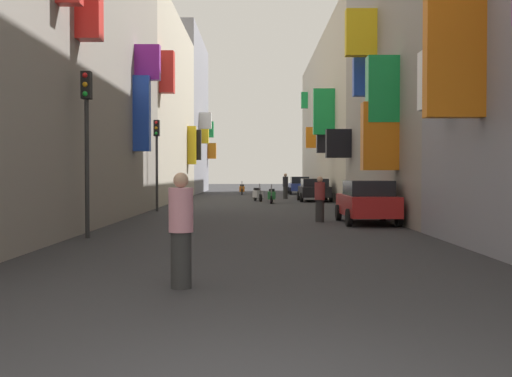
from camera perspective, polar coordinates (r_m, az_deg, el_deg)
The scene contains 16 objects.
ground_plane at distance 34.68m, azimuth -0.31°, elevation -1.52°, with size 140.00×140.00×0.00m, color #2D2D30.
building_left_mid_a at distance 41.43m, azimuth -11.51°, elevation 7.33°, with size 6.95×18.31×12.13m.
building_left_mid_b at distance 57.93m, azimuth -8.25°, elevation 6.80°, with size 7.09×15.07×14.47m.
building_right_mid_a at distance 27.61m, azimuth 17.01°, elevation 14.17°, with size 7.29×15.26×15.82m.
building_right_mid_b at distance 49.81m, azimuth 9.01°, elevation 6.34°, with size 7.34×31.28×12.13m.
parked_car_red at distance 21.81m, azimuth 10.18°, elevation -1.17°, with size 1.85×3.97×1.52m.
parked_car_blue at distance 52.57m, azimuth 3.89°, elevation 0.33°, with size 1.85×4.04×1.51m.
parked_car_black at distance 38.99m, azimuth 5.28°, elevation -0.08°, with size 1.99×4.01×1.45m.
scooter_orange at distance 51.52m, azimuth -1.53°, elevation -0.05°, with size 0.46×1.99×1.13m.
scooter_silver at distance 38.92m, azimuth -0.04°, elevation -0.52°, with size 0.70×1.80×1.13m.
scooter_green at distance 36.28m, azimuth 1.28°, elevation -0.66°, with size 0.51×1.79×1.13m.
pedestrian_crossing at distance 22.27m, azimuth 5.80°, elevation -1.01°, with size 0.52×0.52×1.67m.
pedestrian_near_left at distance 9.43m, azimuth -7.26°, elevation -3.91°, with size 0.54×0.54×1.78m.
pedestrian_near_right at distance 42.68m, azimuth 2.57°, elevation 0.23°, with size 0.46×0.46×1.79m.
traffic_light_near_corner at distance 28.85m, azimuth -9.51°, elevation 3.66°, with size 0.26×0.34×4.27m.
traffic_light_far_corner at distance 17.30m, azimuth -15.82°, elevation 5.72°, with size 0.26×0.34×4.55m.
Camera 1 is at (0.06, -4.63, 1.76)m, focal length 42.62 mm.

